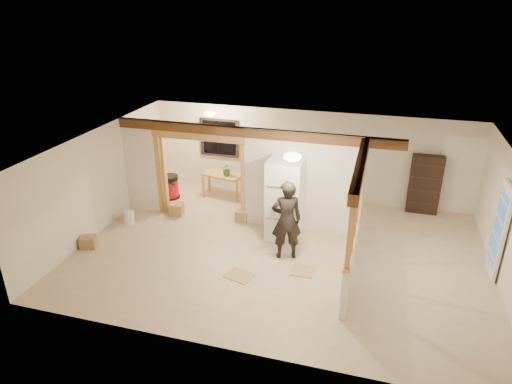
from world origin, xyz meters
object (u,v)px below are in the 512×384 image
(woman, at_px, (287,220))
(bookshelf, at_px, (425,184))
(shop_vac, at_px, (170,187))
(work_table, at_px, (223,185))
(refrigerator, at_px, (285,199))

(woman, relative_size, bookshelf, 1.14)
(shop_vac, bearing_deg, work_table, 19.80)
(woman, distance_m, work_table, 3.69)
(shop_vac, height_order, bookshelf, bookshelf)
(refrigerator, distance_m, shop_vac, 3.89)
(refrigerator, height_order, shop_vac, refrigerator)
(woman, xyz_separation_m, bookshelf, (3.00, 3.20, -0.11))
(woman, distance_m, shop_vac, 4.47)
(refrigerator, relative_size, woman, 1.07)
(refrigerator, distance_m, work_table, 2.92)
(shop_vac, xyz_separation_m, bookshelf, (6.85, 1.00, 0.45))
(shop_vac, bearing_deg, bookshelf, 8.34)
(shop_vac, relative_size, bookshelf, 0.43)
(refrigerator, distance_m, woman, 0.94)
(refrigerator, xyz_separation_m, woman, (0.24, -0.90, -0.06))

